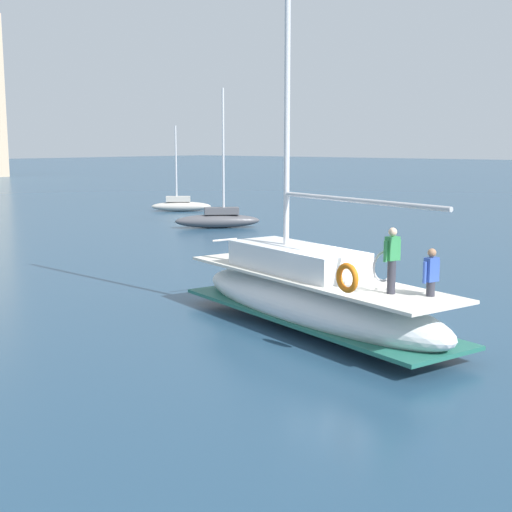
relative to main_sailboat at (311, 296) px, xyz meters
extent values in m
plane|color=navy|center=(0.18, -1.05, -0.91)|extent=(400.00, 400.00, 0.00)
ellipsoid|color=silver|center=(-0.02, -0.07, -0.21)|extent=(4.83, 9.89, 1.40)
cube|color=#236656|center=(-0.02, -0.07, -0.52)|extent=(4.80, 9.71, 0.10)
cube|color=beige|center=(-0.02, -0.07, 0.53)|extent=(4.52, 9.38, 0.08)
cube|color=silver|center=(0.17, 0.62, 0.92)|extent=(2.75, 4.61, 0.70)
cylinder|color=silver|center=(0.30, 1.09, 6.19)|extent=(0.16, 0.16, 11.23)
cylinder|color=#B7B7BC|center=(-0.46, -1.69, 2.69)|extent=(1.63, 5.59, 0.12)
cylinder|color=silver|center=(1.14, 4.19, 1.04)|extent=(0.88, 0.29, 0.06)
torus|color=orange|center=(-1.85, -2.31, 1.04)|extent=(0.32, 0.71, 0.70)
cylinder|color=#33333D|center=(-0.77, -2.85, 0.97)|extent=(0.20, 0.20, 0.80)
cube|color=#338C4C|center=(-0.77, -2.85, 1.65)|extent=(0.36, 0.28, 0.56)
sphere|color=beige|center=(-0.77, -2.85, 2.04)|extent=(0.20, 0.20, 0.20)
cylinder|color=#338C4C|center=(-0.99, -2.79, 1.60)|extent=(0.09, 0.09, 0.50)
cylinder|color=#338C4C|center=(-0.56, -2.91, 1.60)|extent=(0.09, 0.09, 0.50)
cylinder|color=#33333D|center=(-0.43, -3.69, 0.75)|extent=(0.20, 0.20, 0.35)
cube|color=#3351AD|center=(-0.43, -3.69, 1.20)|extent=(0.36, 0.28, 0.56)
sphere|color=#9E7051|center=(-0.43, -3.69, 1.59)|extent=(0.20, 0.20, 0.20)
cylinder|color=#3351AD|center=(-0.64, -3.63, 1.15)|extent=(0.09, 0.09, 0.50)
cylinder|color=#3351AD|center=(-0.22, -3.75, 1.15)|extent=(0.09, 0.09, 0.50)
torus|color=silver|center=(-0.71, -2.62, 1.19)|extent=(0.75, 0.26, 0.76)
ellipsoid|color=#B7B2A8|center=(21.31, 26.95, -0.55)|extent=(3.75, 3.93, 0.71)
cube|color=#B7B2A8|center=(21.16, 27.11, 0.00)|extent=(1.69, 1.75, 0.40)
cylinder|color=silver|center=(21.09, 27.19, 2.58)|extent=(0.12, 0.12, 5.54)
ellipsoid|color=#4C4C51|center=(15.39, 17.78, -0.50)|extent=(4.48, 4.32, 0.82)
cube|color=#4C4C51|center=(15.57, 17.61, 0.11)|extent=(2.00, 1.95, 0.40)
cylinder|color=silver|center=(15.66, 17.52, 3.58)|extent=(0.13, 0.13, 7.34)
camera|label=1|loc=(-15.39, -10.91, 4.08)|focal=49.81mm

